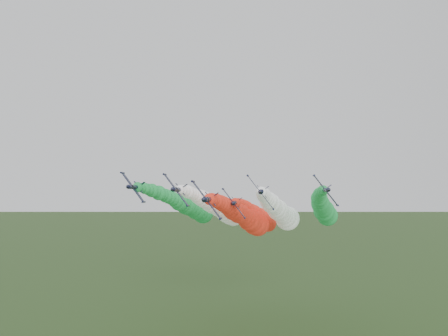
{
  "coord_description": "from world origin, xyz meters",
  "views": [
    {
      "loc": [
        10.6,
        -91.93,
        43.28
      ],
      "look_at": [
        0.62,
        3.43,
        48.75
      ],
      "focal_mm": 35.0,
      "sensor_mm": 36.0,
      "label": 1
    }
  ],
  "objects": [
    {
      "name": "jet_inner_right",
      "position": [
        13.48,
        42.31,
        37.78
      ],
      "size": [
        14.73,
        67.71,
        16.45
      ],
      "rotation": [
        0.0,
        0.92,
        0.0
      ],
      "color": "black",
      "rests_on": "ground"
    },
    {
      "name": "jet_inner_left",
      "position": [
        -5.16,
        45.74,
        38.4
      ],
      "size": [
        14.13,
        67.11,
        15.85
      ],
      "rotation": [
        0.0,
        0.92,
        0.0
      ],
      "color": "black",
      "rests_on": "ground"
    },
    {
      "name": "jet_outer_left",
      "position": [
        -16.8,
        52.09,
        38.99
      ],
      "size": [
        14.45,
        67.44,
        16.17
      ],
      "rotation": [
        0.0,
        0.92,
        0.0
      ],
      "color": "black",
      "rests_on": "ground"
    },
    {
      "name": "jet_trail",
      "position": [
        6.68,
        55.68,
        35.3
      ],
      "size": [
        13.82,
        66.81,
        15.54
      ],
      "rotation": [
        0.0,
        0.92,
        0.0
      ],
      "color": "black",
      "rests_on": "ground"
    },
    {
      "name": "jet_outer_right",
      "position": [
        28.08,
        53.98,
        38.27
      ],
      "size": [
        14.42,
        67.4,
        16.13
      ],
      "rotation": [
        0.0,
        0.92,
        0.0
      ],
      "color": "black",
      "rests_on": "ground"
    },
    {
      "name": "jet_lead",
      "position": [
        3.66,
        32.28,
        36.39
      ],
      "size": [
        14.32,
        67.31,
        16.04
      ],
      "rotation": [
        0.0,
        0.92,
        0.0
      ],
      "color": "black",
      "rests_on": "ground"
    }
  ]
}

